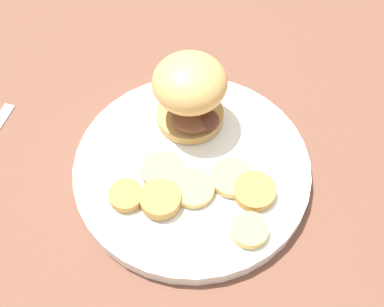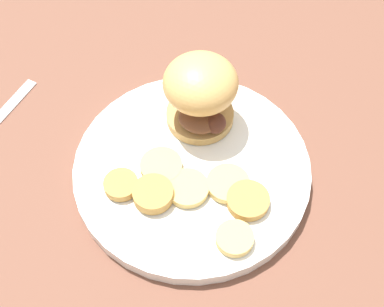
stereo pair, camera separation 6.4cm
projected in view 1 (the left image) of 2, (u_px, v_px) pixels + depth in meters
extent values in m
plane|color=brown|center=(192.00, 174.00, 0.68)|extent=(4.00, 4.00, 0.00)
cylinder|color=white|center=(192.00, 170.00, 0.68)|extent=(0.30, 0.30, 0.02)
torus|color=white|center=(192.00, 166.00, 0.67)|extent=(0.30, 0.30, 0.01)
cylinder|color=tan|center=(191.00, 115.00, 0.70)|extent=(0.09, 0.09, 0.01)
ellipsoid|color=brown|center=(203.00, 81.00, 0.71)|extent=(0.04, 0.03, 0.02)
ellipsoid|color=#4C281E|center=(209.00, 120.00, 0.67)|extent=(0.03, 0.03, 0.02)
ellipsoid|color=brown|center=(178.00, 103.00, 0.68)|extent=(0.03, 0.03, 0.01)
ellipsoid|color=brown|center=(183.00, 97.00, 0.69)|extent=(0.04, 0.04, 0.02)
ellipsoid|color=brown|center=(190.00, 120.00, 0.67)|extent=(0.06, 0.05, 0.02)
ellipsoid|color=tan|center=(191.00, 83.00, 0.65)|extent=(0.09, 0.09, 0.06)
cylinder|color=#BC8942|center=(126.00, 195.00, 0.64)|extent=(0.04, 0.04, 0.01)
cylinder|color=#DBB766|center=(232.00, 178.00, 0.65)|extent=(0.05, 0.05, 0.01)
cylinder|color=#BC8942|center=(160.00, 200.00, 0.63)|extent=(0.05, 0.05, 0.02)
cylinder|color=#DBB766|center=(250.00, 230.00, 0.61)|extent=(0.04, 0.04, 0.01)
cylinder|color=#DBB766|center=(192.00, 188.00, 0.64)|extent=(0.05, 0.05, 0.01)
cylinder|color=#BC8942|center=(254.00, 191.00, 0.64)|extent=(0.05, 0.05, 0.01)
cylinder|color=#DBB766|center=(162.00, 171.00, 0.66)|extent=(0.05, 0.05, 0.01)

